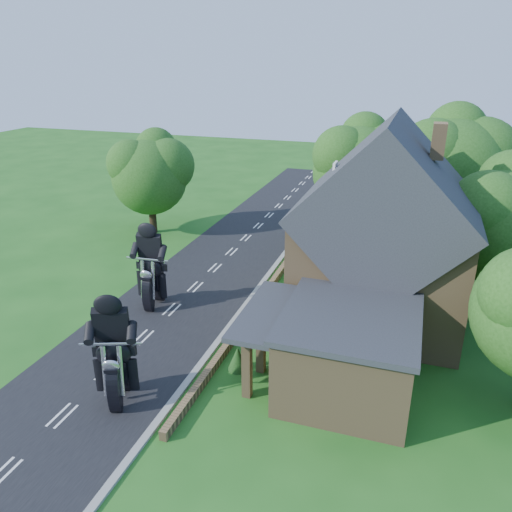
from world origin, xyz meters
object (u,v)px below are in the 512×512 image
(annex, at_px, (345,350))
(motorcycle_lead, at_px, (119,386))
(garden_wall, at_px, (259,302))
(house, at_px, (383,237))
(motorcycle_follow, at_px, (154,294))

(annex, xyz_separation_m, motorcycle_lead, (-8.23, -3.73, -1.05))
(garden_wall, relative_size, motorcycle_lead, 14.23)
(garden_wall, height_order, motorcycle_lead, motorcycle_lead)
(garden_wall, xyz_separation_m, motorcycle_lead, (-2.66, -9.53, 0.52))
(house, distance_m, motorcycle_lead, 14.23)
(house, relative_size, motorcycle_follow, 6.56)
(motorcycle_lead, bearing_deg, house, -150.77)
(annex, bearing_deg, garden_wall, 133.84)
(house, bearing_deg, motorcycle_lead, -130.06)
(garden_wall, bearing_deg, motorcycle_follow, -160.64)
(garden_wall, relative_size, motorcycle_follow, 14.10)
(house, distance_m, motorcycle_follow, 12.47)
(garden_wall, xyz_separation_m, annex, (5.57, -5.80, 1.57))
(garden_wall, height_order, house, house)
(house, bearing_deg, annex, -95.24)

